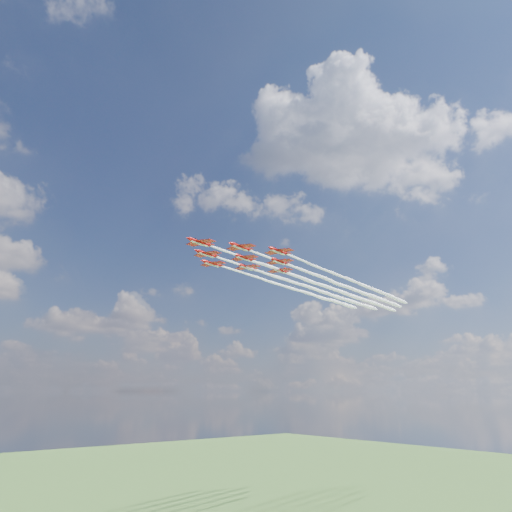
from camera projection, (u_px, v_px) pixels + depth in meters
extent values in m
cylinder|color=red|center=(200.00, 242.00, 146.65)|extent=(7.89, 3.11, 1.08)
cone|color=red|center=(188.00, 238.00, 142.79)|extent=(2.19, 1.56, 1.08)
cone|color=red|center=(210.00, 246.00, 150.28)|extent=(1.68, 1.34, 0.99)
ellipsoid|color=black|center=(195.00, 239.00, 145.22)|extent=(2.21, 1.40, 0.71)
cube|color=red|center=(201.00, 243.00, 147.03)|extent=(5.42, 9.57, 0.14)
cube|color=red|center=(208.00, 245.00, 149.74)|extent=(2.26, 3.78, 0.12)
cube|color=red|center=(209.00, 243.00, 150.13)|extent=(1.56, 0.55, 1.77)
cube|color=white|center=(200.00, 244.00, 146.52)|extent=(7.36, 2.79, 0.12)
cylinder|color=red|center=(240.00, 247.00, 151.28)|extent=(7.89, 3.11, 1.08)
cone|color=red|center=(230.00, 243.00, 147.42)|extent=(2.19, 1.56, 1.08)
cone|color=red|center=(249.00, 250.00, 154.91)|extent=(1.68, 1.34, 0.99)
ellipsoid|color=black|center=(236.00, 244.00, 149.85)|extent=(2.21, 1.40, 0.71)
cube|color=red|center=(241.00, 247.00, 151.66)|extent=(5.42, 9.57, 0.14)
cube|color=red|center=(248.00, 250.00, 154.37)|extent=(2.26, 3.78, 0.12)
cube|color=red|center=(248.00, 247.00, 154.76)|extent=(1.56, 0.55, 1.77)
cube|color=white|center=(240.00, 248.00, 151.15)|extent=(7.36, 2.79, 0.12)
cylinder|color=red|center=(206.00, 254.00, 158.93)|extent=(7.89, 3.11, 1.08)
cone|color=red|center=(196.00, 250.00, 155.07)|extent=(2.19, 1.56, 1.08)
cone|color=red|center=(216.00, 257.00, 162.57)|extent=(1.68, 1.34, 0.99)
ellipsoid|color=black|center=(202.00, 251.00, 157.51)|extent=(2.21, 1.40, 0.71)
cube|color=red|center=(207.00, 254.00, 159.31)|extent=(5.42, 9.57, 0.14)
cube|color=red|center=(214.00, 256.00, 162.03)|extent=(2.26, 3.78, 0.12)
cube|color=red|center=(215.00, 254.00, 162.41)|extent=(1.56, 0.55, 1.77)
cube|color=white|center=(206.00, 255.00, 158.81)|extent=(7.36, 2.79, 0.12)
cylinder|color=red|center=(278.00, 251.00, 155.91)|extent=(7.89, 3.11, 1.08)
cone|color=red|center=(270.00, 248.00, 152.05)|extent=(2.19, 1.56, 1.08)
cone|color=red|center=(286.00, 254.00, 159.54)|extent=(1.68, 1.34, 0.99)
ellipsoid|color=black|center=(275.00, 248.00, 154.48)|extent=(2.21, 1.40, 0.71)
cube|color=red|center=(279.00, 252.00, 156.29)|extent=(5.42, 9.57, 0.14)
cube|color=red|center=(285.00, 254.00, 159.00)|extent=(2.26, 3.78, 0.12)
cube|color=red|center=(285.00, 251.00, 159.39)|extent=(1.56, 0.55, 1.77)
cube|color=white|center=(278.00, 253.00, 155.78)|extent=(7.36, 2.79, 0.12)
cylinder|color=red|center=(244.00, 258.00, 163.56)|extent=(7.89, 3.11, 1.08)
cone|color=red|center=(234.00, 254.00, 159.70)|extent=(2.19, 1.56, 1.08)
cone|color=red|center=(252.00, 261.00, 167.20)|extent=(1.68, 1.34, 0.99)
ellipsoid|color=black|center=(240.00, 255.00, 162.14)|extent=(2.21, 1.40, 0.71)
cube|color=red|center=(245.00, 258.00, 163.94)|extent=(5.42, 9.57, 0.14)
cube|color=red|center=(251.00, 260.00, 166.65)|extent=(2.26, 3.78, 0.12)
cube|color=red|center=(251.00, 258.00, 167.04)|extent=(1.56, 0.55, 1.77)
cube|color=white|center=(244.00, 259.00, 163.44)|extent=(7.36, 2.79, 0.12)
cylinder|color=red|center=(212.00, 264.00, 171.22)|extent=(7.89, 3.11, 1.08)
cone|color=red|center=(203.00, 261.00, 167.35)|extent=(2.19, 1.56, 1.08)
cone|color=red|center=(221.00, 266.00, 174.85)|extent=(1.68, 1.34, 0.99)
ellipsoid|color=black|center=(208.00, 261.00, 169.79)|extent=(2.21, 1.40, 0.71)
cube|color=red|center=(213.00, 264.00, 171.59)|extent=(5.42, 9.57, 0.14)
cube|color=red|center=(219.00, 266.00, 174.31)|extent=(2.26, 3.78, 0.12)
cube|color=red|center=(220.00, 264.00, 174.69)|extent=(1.56, 0.55, 1.77)
cube|color=white|center=(212.00, 265.00, 171.09)|extent=(7.36, 2.79, 0.12)
cylinder|color=red|center=(279.00, 261.00, 168.19)|extent=(7.89, 3.11, 1.08)
cone|color=red|center=(271.00, 258.00, 164.33)|extent=(2.19, 1.56, 1.08)
cone|color=red|center=(286.00, 264.00, 171.83)|extent=(1.68, 1.34, 0.99)
ellipsoid|color=black|center=(276.00, 259.00, 166.77)|extent=(2.21, 1.40, 0.71)
cube|color=red|center=(280.00, 262.00, 168.57)|extent=(5.42, 9.57, 0.14)
cube|color=red|center=(285.00, 264.00, 171.28)|extent=(2.26, 3.78, 0.12)
cube|color=red|center=(286.00, 261.00, 171.67)|extent=(1.56, 0.55, 1.77)
cube|color=white|center=(279.00, 263.00, 168.06)|extent=(7.36, 2.79, 0.12)
cylinder|color=red|center=(247.00, 267.00, 175.85)|extent=(7.89, 3.11, 1.08)
cone|color=red|center=(238.00, 264.00, 171.98)|extent=(2.19, 1.56, 1.08)
cone|color=red|center=(254.00, 270.00, 179.48)|extent=(1.68, 1.34, 0.99)
ellipsoid|color=black|center=(243.00, 265.00, 174.42)|extent=(2.21, 1.40, 0.71)
cube|color=red|center=(248.00, 267.00, 176.22)|extent=(5.42, 9.57, 0.14)
cube|color=red|center=(253.00, 269.00, 178.94)|extent=(2.26, 3.78, 0.12)
cube|color=red|center=(254.00, 267.00, 179.32)|extent=(1.56, 0.55, 1.77)
cube|color=white|center=(247.00, 268.00, 175.72)|extent=(7.36, 2.79, 0.12)
cylinder|color=red|center=(280.00, 270.00, 180.48)|extent=(7.89, 3.11, 1.08)
cone|color=red|center=(272.00, 268.00, 176.61)|extent=(2.19, 1.56, 1.08)
cone|color=red|center=(286.00, 273.00, 184.11)|extent=(1.68, 1.34, 0.99)
ellipsoid|color=black|center=(277.00, 268.00, 179.05)|extent=(2.21, 1.40, 0.71)
cube|color=red|center=(280.00, 271.00, 180.85)|extent=(5.42, 9.57, 0.14)
cube|color=red|center=(285.00, 272.00, 183.57)|extent=(2.26, 3.78, 0.12)
cube|color=red|center=(286.00, 270.00, 183.95)|extent=(1.56, 0.55, 1.77)
cube|color=white|center=(280.00, 272.00, 180.35)|extent=(7.36, 2.79, 0.12)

